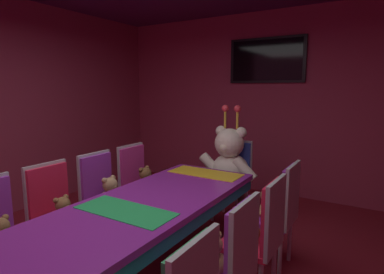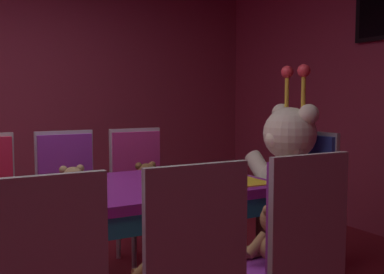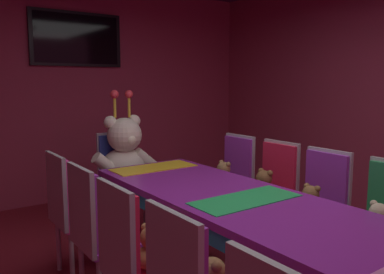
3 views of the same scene
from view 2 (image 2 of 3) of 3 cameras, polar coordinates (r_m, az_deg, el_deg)
chair_left_3 at (r=3.29m, az=-15.51°, el=-6.07°), size 0.42×0.41×0.98m
teddy_left_3 at (r=3.16m, az=-14.87°, el=-6.67°), size 0.25×0.32×0.30m
chair_left_4 at (r=3.45m, az=-6.73°, el=-5.42°), size 0.42×0.41×0.98m
teddy_left_4 at (r=3.33m, az=-5.77°, el=-6.05°), size 0.24×0.31×0.29m
chair_right_3 at (r=1.72m, az=-0.66°, el=-16.00°), size 0.42×0.41×0.98m
teddy_right_3 at (r=1.85m, az=-2.87°, el=-14.98°), size 0.24×0.31×0.29m
chair_right_4 at (r=2.03m, az=13.04°, el=-12.83°), size 0.42×0.41×0.98m
teddy_right_4 at (r=2.14m, az=10.39°, el=-12.38°), size 0.23×0.30×0.28m
throne_chair at (r=3.24m, az=14.36°, el=-6.24°), size 0.41×0.42×0.98m
king_teddy_bear at (r=3.09m, az=12.09°, el=-3.44°), size 0.76×0.59×0.98m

